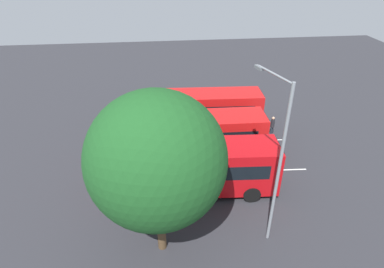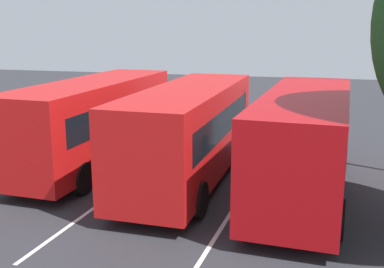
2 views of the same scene
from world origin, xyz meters
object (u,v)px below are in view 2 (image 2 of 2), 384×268
object	(u,v)px
bus_far_left	(305,140)
pedestrian	(179,116)
bus_center_left	(189,130)
bus_center_right	(95,119)

from	to	relation	value
bus_far_left	pedestrian	world-z (taller)	bus_far_left
bus_far_left	bus_center_left	bearing A→B (deg)	87.80
bus_far_left	bus_center_right	world-z (taller)	same
bus_far_left	bus_center_left	xyz separation A→B (m)	(0.40, 3.92, 0.00)
bus_center_left	pedestrian	bearing A→B (deg)	21.11
bus_far_left	bus_center_right	bearing A→B (deg)	84.12
bus_far_left	pedestrian	bearing A→B (deg)	46.22
bus_center_left	bus_center_right	xyz separation A→B (m)	(0.94, 4.06, 0.00)
bus_center_left	bus_center_right	world-z (taller)	same
bus_far_left	bus_center_left	world-z (taller)	same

